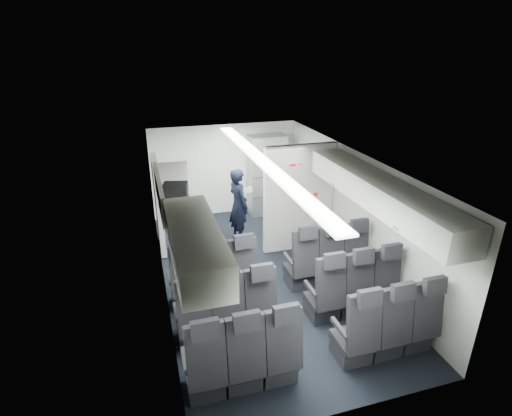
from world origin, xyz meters
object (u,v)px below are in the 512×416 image
galley_unit (267,175)px  boarding_door (158,205)px  seat_row_mid (292,303)px  seat_row_front (272,271)px  seat_row_rear (319,345)px  flight_attendant (238,205)px  carry_on_bag (176,190)px

galley_unit → boarding_door: size_ratio=1.02×
seat_row_mid → galley_unit: size_ratio=1.75×
seat_row_front → seat_row_rear: size_ratio=1.00×
boarding_door → seat_row_rear: bearing=-67.1°
seat_row_front → galley_unit: (0.95, 3.25, 0.55)m
flight_attendant → seat_row_rear: bearing=165.3°
seat_row_rear → galley_unit: (0.95, 5.05, 0.55)m
seat_row_mid → carry_on_bag: 2.40m
flight_attendant → carry_on_bag: size_ratio=4.38×
galley_unit → carry_on_bag: 3.78m
seat_row_front → carry_on_bag: size_ratio=9.34×
seat_row_front → carry_on_bag: 2.04m
flight_attendant → carry_on_bag: 2.33m
seat_row_rear → flight_attendant: bearing=90.8°
seat_row_front → flight_attendant: bearing=91.5°
galley_unit → seat_row_mid: bearing=-102.9°
flight_attendant → seat_row_mid: bearing=165.5°
seat_row_mid → flight_attendant: (-0.05, 2.92, 0.38)m
seat_row_rear → galley_unit: 5.17m
seat_row_rear → carry_on_bag: (-1.41, 2.23, 1.41)m
seat_row_front → boarding_door: size_ratio=1.79×
galley_unit → flight_attendant: size_ratio=1.22×
boarding_door → carry_on_bag: (0.23, -1.65, 0.86)m
seat_row_rear → flight_attendant: size_ratio=2.13×
seat_row_mid → seat_row_rear: 0.90m
carry_on_bag → galley_unit: bearing=63.2°
boarding_door → carry_on_bag: carry_on_bag is taller
boarding_door → galley_unit: bearing=24.3°
galley_unit → carry_on_bag: (-2.36, -2.82, 0.87)m
galley_unit → boarding_door: galley_unit is taller
seat_row_mid → boarding_door: (-1.64, 2.99, 0.55)m
seat_row_front → flight_attendant: flight_attendant is taller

